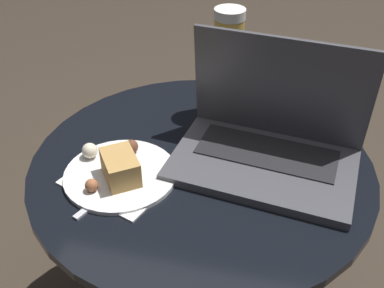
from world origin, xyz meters
name	(u,v)px	position (x,y,z in m)	size (l,w,h in m)	color
table	(200,217)	(0.00, 0.00, 0.40)	(0.69, 0.69, 0.56)	#515156
napkin	(116,182)	(-0.14, -0.11, 0.56)	(0.22, 0.19, 0.00)	white
laptop	(268,139)	(0.13, 0.03, 0.61)	(0.39, 0.28, 0.24)	#47474C
beer_glass	(227,63)	(0.01, 0.20, 0.68)	(0.07, 0.07, 0.25)	gold
snack_plate	(119,170)	(-0.14, -0.09, 0.57)	(0.22, 0.22, 0.06)	white
fork	(116,186)	(-0.14, -0.12, 0.56)	(0.08, 0.17, 0.00)	silver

